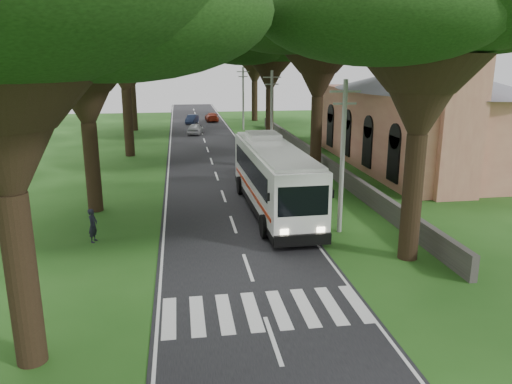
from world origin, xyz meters
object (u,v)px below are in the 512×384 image
pole_mid (272,114)px  distant_car_a (195,129)px  coach_bus (273,177)px  pedestrian (93,225)px  pole_near (343,155)px  distant_car_c (212,117)px  church (425,109)px  distant_car_b (192,119)px  pole_far (243,98)px

pole_mid → distant_car_a: pole_mid is taller
coach_bus → distant_car_a: bearing=94.9°
pedestrian → distant_car_a: bearing=5.4°
pole_near → distant_car_a: (-6.30, 37.13, -3.48)m
pole_near → pole_mid: bearing=90.0°
pole_mid → distant_car_a: bearing=110.2°
distant_car_c → church: bearing=113.3°
pole_mid → distant_car_b: bearing=103.0°
pole_far → pedestrian: 41.71m
church → pole_mid: 13.16m
distant_car_b → distant_car_c: 3.65m
pole_near → coach_bus: 5.51m
church → distant_car_a: (-18.66, 21.59, -4.21)m
church → pedestrian: church is taller
church → pole_far: size_ratio=3.00×
church → pole_near: 19.88m
pole_mid → distant_car_b: size_ratio=2.18×
coach_bus → distant_car_c: size_ratio=3.08×
distant_car_a → pedestrian: pedestrian is taller
pole_near → pole_far: size_ratio=1.00×
pole_mid → coach_bus: size_ratio=0.59×
pole_mid → pole_far: (0.00, 20.00, 0.00)m
pole_near → distant_car_c: pole_near is taller
pole_far → coach_bus: (-2.80, -35.72, -2.04)m
pole_far → distant_car_b: pole_far is taller
distant_car_a → distant_car_c: (2.87, 12.78, -0.04)m
church → coach_bus: bearing=-143.4°
pole_mid → distant_car_b: (-6.40, 27.79, -3.55)m
coach_bus → distant_car_c: (-0.63, 45.64, -1.47)m
pole_far → distant_car_c: bearing=109.1°
coach_bus → distant_car_b: coach_bus is taller
church → pole_near: bearing=-128.5°
pole_near → distant_car_c: bearing=93.9°
pedestrian → distant_car_c: bearing=4.7°
church → distant_car_b: size_ratio=6.54×
coach_bus → distant_car_a: 33.07m
pole_near → distant_car_a: pole_near is taller
pole_near → distant_car_b: (-6.40, 47.79, -3.55)m
coach_bus → distant_car_b: (-3.60, 43.51, -1.50)m
distant_car_a → distant_car_c: bearing=-90.4°
church → distant_car_c: bearing=114.7°
pole_near → pole_far: same height
distant_car_a → distant_car_b: (-0.10, 10.66, -0.07)m
distant_car_a → coach_bus: bearing=108.3°
distant_car_a → distant_car_c: distant_car_a is taller
church → pedestrian: bearing=-149.0°
pole_mid → coach_bus: bearing=-100.1°
pole_mid → distant_car_a: 18.58m
pole_far → church: bearing=-63.2°
pole_near → pedestrian: 13.19m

